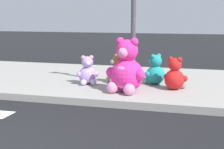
{
  "coord_description": "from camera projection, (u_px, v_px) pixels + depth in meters",
  "views": [
    {
      "loc": [
        2.59,
        -3.09,
        1.77
      ],
      "look_at": [
        0.73,
        3.6,
        0.55
      ],
      "focal_mm": 54.35,
      "sensor_mm": 36.0,
      "label": 1
    }
  ],
  "objects": [
    {
      "name": "plush_lavender",
      "position": [
        88.0,
        73.0,
        8.02
      ],
      "size": [
        0.49,
        0.49,
        0.69
      ],
      "color": "#B28CD8",
      "rests_on": "sidewalk"
    },
    {
      "name": "sign_pole",
      "position": [
        133.0,
        12.0,
        7.51
      ],
      "size": [
        0.56,
        0.11,
        3.2
      ],
      "color": "#4C4C51",
      "rests_on": "sidewalk"
    },
    {
      "name": "plush_pink_large",
      "position": [
        126.0,
        70.0,
        7.18
      ],
      "size": [
        0.88,
        0.81,
        1.16
      ],
      "color": "#F22D93",
      "rests_on": "sidewalk"
    },
    {
      "name": "plush_red",
      "position": [
        175.0,
        76.0,
        7.46
      ],
      "size": [
        0.54,
        0.52,
        0.73
      ],
      "color": "red",
      "rests_on": "sidewalk"
    },
    {
      "name": "plush_brown",
      "position": [
        117.0,
        71.0,
        8.18
      ],
      "size": [
        0.5,
        0.49,
        0.69
      ],
      "color": "olive",
      "rests_on": "sidewalk"
    },
    {
      "name": "plush_yellow",
      "position": [
        122.0,
        70.0,
        8.68
      ],
      "size": [
        0.38,
        0.43,
        0.56
      ],
      "color": "yellow",
      "rests_on": "sidewalk"
    },
    {
      "name": "sidewalk",
      "position": [
        102.0,
        81.0,
        8.84
      ],
      "size": [
        28.0,
        4.4,
        0.15
      ],
      "primitive_type": "cube",
      "color": "#9E9B93",
      "rests_on": "ground_plane"
    },
    {
      "name": "plush_teal",
      "position": [
        155.0,
        72.0,
        8.01
      ],
      "size": [
        0.52,
        0.51,
        0.73
      ],
      "color": "teal",
      "rests_on": "sidewalk"
    }
  ]
}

